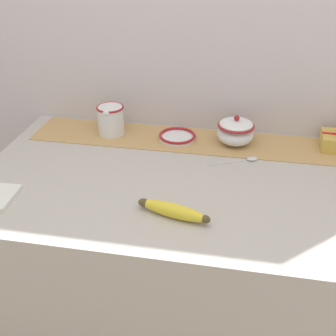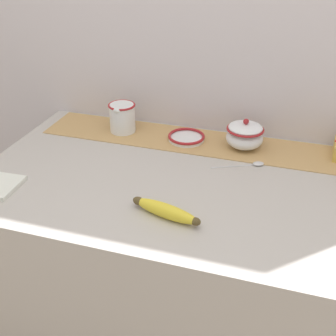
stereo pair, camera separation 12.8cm
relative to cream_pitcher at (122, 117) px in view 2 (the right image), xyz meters
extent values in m
cube|color=#B7B2AD|center=(0.31, -0.27, -0.51)|extent=(1.30, 0.76, 0.89)
cube|color=silver|center=(0.31, 0.13, 0.25)|extent=(2.10, 0.04, 2.40)
cube|color=tan|center=(0.31, 0.00, -0.06)|extent=(1.20, 0.21, 0.00)
cylinder|color=white|center=(0.00, 0.00, 0.00)|extent=(0.10, 0.10, 0.11)
torus|color=#A31E23|center=(0.00, 0.00, 0.05)|extent=(0.10, 0.10, 0.01)
torus|color=white|center=(0.00, 0.06, 0.00)|extent=(0.06, 0.01, 0.06)
ellipsoid|color=white|center=(0.00, -0.05, 0.04)|extent=(0.03, 0.02, 0.02)
ellipsoid|color=white|center=(0.46, 0.00, -0.02)|extent=(0.13, 0.13, 0.07)
torus|color=#A31E23|center=(0.46, 0.00, 0.01)|extent=(0.13, 0.13, 0.01)
ellipsoid|color=white|center=(0.46, 0.00, 0.02)|extent=(0.12, 0.12, 0.03)
sphere|color=#A31E23|center=(0.46, 0.00, 0.04)|extent=(0.02, 0.02, 0.02)
cylinder|color=white|center=(0.25, -0.01, -0.05)|extent=(0.13, 0.13, 0.01)
torus|color=#A31E23|center=(0.25, -0.01, -0.04)|extent=(0.14, 0.14, 0.01)
ellipsoid|color=yellow|center=(0.32, -0.47, -0.04)|extent=(0.20, 0.09, 0.04)
ellipsoid|color=brown|center=(0.23, -0.45, -0.04)|extent=(0.04, 0.03, 0.02)
ellipsoid|color=brown|center=(0.41, -0.49, -0.04)|extent=(0.03, 0.03, 0.02)
cube|color=silver|center=(0.44, -0.15, -0.06)|extent=(0.13, 0.06, 0.00)
ellipsoid|color=silver|center=(0.53, -0.11, -0.06)|extent=(0.05, 0.04, 0.01)
camera|label=1|loc=(0.47, -1.38, 0.64)|focal=45.00mm
camera|label=2|loc=(0.60, -1.35, 0.64)|focal=45.00mm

